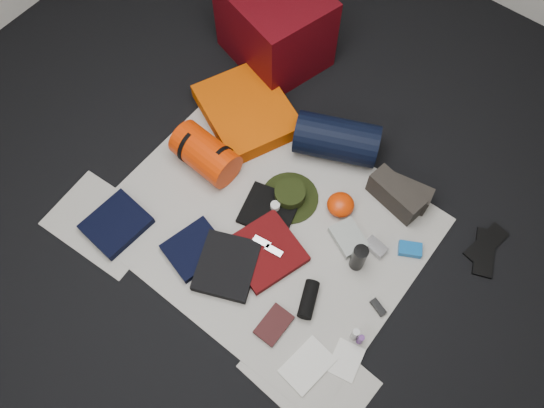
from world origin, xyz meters
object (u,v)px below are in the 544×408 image
Objects in this scene: stuff_sack at (206,154)px; water_bottle at (359,258)px; navy_duffel at (337,139)px; sleeping_pad at (247,111)px; compact_camera at (376,247)px; paperback_book at (274,325)px; red_cabinet at (275,25)px.

stuff_sack reaches higher than water_bottle.
stuff_sack is 0.79× the size of navy_duffel.
navy_duffel reaches higher than sleeping_pad.
navy_duffel is 0.70m from water_bottle.
paperback_book is (-0.17, -0.65, -0.01)m from compact_camera.
stuff_sack reaches higher than sleeping_pad.
sleeping_pad is (0.17, -0.49, -0.19)m from red_cabinet.
navy_duffel is (0.72, -0.37, -0.12)m from red_cabinet.
compact_camera is (0.03, 0.13, -0.07)m from water_bottle.
stuff_sack is 0.74m from navy_duffel.
paperback_book is (0.35, -1.02, -0.11)m from navy_duffel.
compact_camera is (0.52, -0.37, -0.10)m from navy_duffel.
sleeping_pad is 1.27m from paperback_book.
paperback_book is at bearing -95.40° from navy_duffel.
stuff_sack is 1.01m from paperback_book.
red_cabinet is 1.76m from paperback_book.
compact_camera is at bearing -12.92° from sleeping_pad.
water_bottle is (1.21, -0.87, -0.14)m from red_cabinet.
paperback_book is (0.90, -0.90, -0.04)m from sleeping_pad.
compact_camera is at bearing 74.84° from paperback_book.
stuff_sack is at bearing 149.89° from paperback_book.
stuff_sack is at bearing -165.32° from compact_camera.
compact_camera is (1.24, -0.73, -0.22)m from red_cabinet.
water_bottle is at bearing -96.92° from compact_camera.
navy_duffel is 1.08m from paperback_book.
compact_camera is (1.04, 0.15, -0.09)m from stuff_sack.
navy_duffel is (0.52, 0.52, 0.01)m from stuff_sack.
navy_duffel is 0.64m from compact_camera.
sleeping_pad is 2.98× the size of water_bottle.
water_bottle reaches higher than paperback_book.
paperback_book is at bearing -37.10° from red_cabinet.
stuff_sack is (0.20, -0.89, -0.13)m from red_cabinet.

